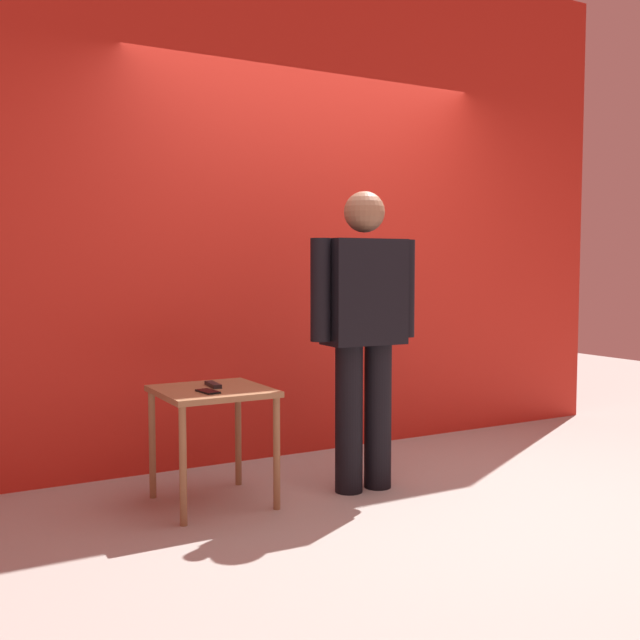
# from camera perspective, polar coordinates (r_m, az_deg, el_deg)

# --- Properties ---
(ground_plane) EXTENTS (12.00, 12.00, 0.00)m
(ground_plane) POSITION_cam_1_polar(r_m,az_deg,el_deg) (4.18, 7.33, -13.16)
(ground_plane) COLOR #9E9991
(back_wall_red) EXTENTS (4.98, 0.12, 3.33)m
(back_wall_red) POSITION_cam_1_polar(r_m,az_deg,el_deg) (5.02, -0.79, 9.02)
(back_wall_red) COLOR red
(back_wall_red) RESTS_ON ground_plane
(standing_person) EXTENTS (0.65, 0.24, 1.64)m
(standing_person) POSITION_cam_1_polar(r_m,az_deg,el_deg) (4.11, 3.35, -0.33)
(standing_person) COLOR black
(standing_person) RESTS_ON ground_plane
(side_table) EXTENTS (0.56, 0.56, 0.61)m
(side_table) POSITION_cam_1_polar(r_m,az_deg,el_deg) (3.95, -8.16, -6.43)
(side_table) COLOR olive
(side_table) RESTS_ON ground_plane
(cell_phone) EXTENTS (0.09, 0.15, 0.01)m
(cell_phone) POSITION_cam_1_polar(r_m,az_deg,el_deg) (3.81, -8.51, -5.38)
(cell_phone) COLOR black
(cell_phone) RESTS_ON side_table
(tv_remote) EXTENTS (0.06, 0.17, 0.02)m
(tv_remote) POSITION_cam_1_polar(r_m,az_deg,el_deg) (3.99, -8.11, -4.88)
(tv_remote) COLOR black
(tv_remote) RESTS_ON side_table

